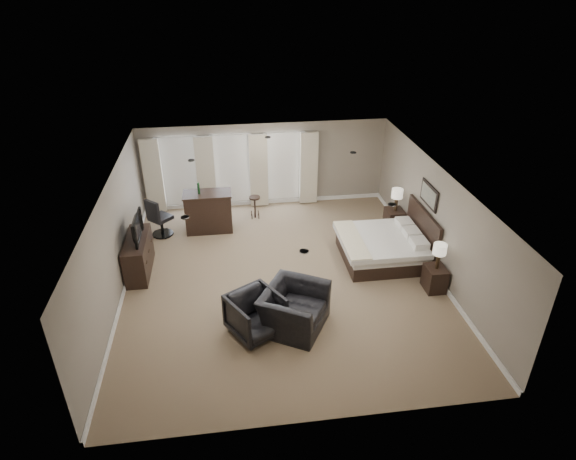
{
  "coord_description": "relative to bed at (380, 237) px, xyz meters",
  "views": [
    {
      "loc": [
        -1.18,
        -9.63,
        6.71
      ],
      "look_at": [
        0.2,
        0.4,
        1.1
      ],
      "focal_mm": 30.0,
      "sensor_mm": 36.0,
      "label": 1
    }
  ],
  "objects": [
    {
      "name": "bar_stool_right",
      "position": [
        -2.98,
        2.78,
        -0.32
      ],
      "size": [
        0.39,
        0.39,
        0.69
      ],
      "primitive_type": "cube",
      "rotation": [
        0.0,
        0.0,
        0.24
      ],
      "color": "black",
      "rests_on": "ground"
    },
    {
      "name": "bed",
      "position": [
        0.0,
        0.0,
        0.0
      ],
      "size": [
        2.08,
        1.99,
        1.33
      ],
      "primitive_type": "cube",
      "color": "silver",
      "rests_on": "ground"
    },
    {
      "name": "nightstand_far",
      "position": [
        0.89,
        1.45,
        -0.35
      ],
      "size": [
        0.48,
        0.58,
        0.64
      ],
      "primitive_type": "cube",
      "color": "black",
      "rests_on": "ground"
    },
    {
      "name": "desk_chair",
      "position": [
        -5.65,
        2.07,
        -0.09
      ],
      "size": [
        0.82,
        0.82,
        1.14
      ],
      "primitive_type": "cube",
      "rotation": [
        0.0,
        0.0,
        2.39
      ],
      "color": "black",
      "rests_on": "ground"
    },
    {
      "name": "tv",
      "position": [
        -6.03,
        0.26,
        0.33
      ],
      "size": [
        0.61,
        1.05,
        0.14
      ],
      "primitive_type": "imported",
      "rotation": [
        0.0,
        0.0,
        1.57
      ],
      "color": "black",
      "rests_on": "dresser"
    },
    {
      "name": "lamp_far",
      "position": [
        0.89,
        1.45,
        0.3
      ],
      "size": [
        0.31,
        0.31,
        0.65
      ],
      "primitive_type": "cube",
      "color": "beige",
      "rests_on": "nightstand_far"
    },
    {
      "name": "nightstand_near",
      "position": [
        0.89,
        -1.45,
        -0.37
      ],
      "size": [
        0.44,
        0.54,
        0.59
      ],
      "primitive_type": "cube",
      "color": "black",
      "rests_on": "ground"
    },
    {
      "name": "armchair_far",
      "position": [
        -3.36,
        -2.4,
        -0.16
      ],
      "size": [
        1.31,
        1.28,
        1.01
      ],
      "primitive_type": "imported",
      "rotation": [
        0.0,
        0.0,
        0.53
      ],
      "color": "black",
      "rests_on": "ground"
    },
    {
      "name": "bar_stool_left",
      "position": [
        -4.34,
        2.33,
        -0.26
      ],
      "size": [
        0.44,
        0.44,
        0.8
      ],
      "primitive_type": "cube",
      "rotation": [
        0.0,
        0.0,
        -0.17
      ],
      "color": "black",
      "rests_on": "ground"
    },
    {
      "name": "bar_counter",
      "position": [
        -4.33,
        2.18,
        -0.08
      ],
      "size": [
        1.34,
        0.7,
        1.17
      ],
      "primitive_type": "cube",
      "color": "black",
      "rests_on": "ground"
    },
    {
      "name": "wall_art",
      "position": [
        1.12,
        0.0,
        1.09
      ],
      "size": [
        0.04,
        0.96,
        0.56
      ],
      "primitive_type": "cube",
      "color": "slate",
      "rests_on": "room"
    },
    {
      "name": "room",
      "position": [
        -2.58,
        -0.51,
        0.64
      ],
      "size": [
        7.6,
        8.6,
        2.64
      ],
      "color": "#77634B",
      "rests_on": "ground"
    },
    {
      "name": "lamp_near",
      "position": [
        0.89,
        -1.45,
        0.24
      ],
      "size": [
        0.3,
        0.3,
        0.63
      ],
      "primitive_type": "cube",
      "color": "beige",
      "rests_on": "nightstand_near"
    },
    {
      "name": "window_bay",
      "position": [
        -3.58,
        3.6,
        0.54
      ],
      "size": [
        5.25,
        0.2,
        2.3
      ],
      "color": "silver",
      "rests_on": "room"
    },
    {
      "name": "armchair_near",
      "position": [
        -2.56,
        -2.29,
        -0.07
      ],
      "size": [
        1.45,
        1.62,
        1.19
      ],
      "primitive_type": "imported",
      "rotation": [
        0.0,
        0.0,
        1.05
      ],
      "color": "black",
      "rests_on": "ground"
    },
    {
      "name": "dresser",
      "position": [
        -6.03,
        0.26,
        -0.2
      ],
      "size": [
        0.51,
        1.59,
        0.93
      ],
      "primitive_type": "cube",
      "color": "black",
      "rests_on": "ground"
    }
  ]
}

